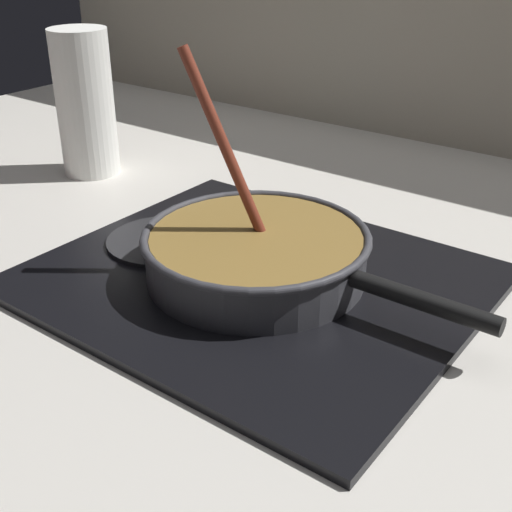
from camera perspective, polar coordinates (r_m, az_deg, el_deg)
ground at (r=0.84m, az=-0.98°, el=-6.17°), size 2.40×1.60×0.04m
backsplash_wall at (r=1.42m, az=20.02°, el=19.00°), size 2.40×0.02×0.55m
hob_plate at (r=0.89m, az=0.00°, el=-2.03°), size 0.56×0.48×0.01m
burner_ring at (r=0.89m, az=0.00°, el=-1.47°), size 0.18×0.18×0.01m
spare_burner at (r=0.99m, az=-7.88°, el=1.32°), size 0.17×0.17×0.01m
cooking_pan at (r=0.87m, az=0.10°, el=0.29°), size 0.47×0.30×0.29m
paper_towel_roll at (r=1.29m, az=-14.33°, el=12.47°), size 0.10×0.10×0.26m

